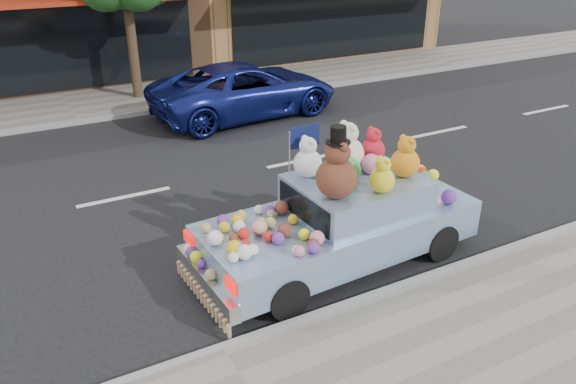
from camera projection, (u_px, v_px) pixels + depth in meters
ground at (124, 197)px, 10.89m from camera, size 120.00×120.00×0.00m
far_sidewalk at (69, 108)px, 16.03m from camera, size 60.00×3.00×0.12m
near_kerb at (222, 350)px, 6.89m from camera, size 60.00×0.12×0.13m
far_kerb at (78, 122)px, 14.84m from camera, size 60.00×0.12×0.13m
car_blue at (245, 90)px, 15.29m from camera, size 5.37×2.82×1.44m
art_car at (341, 216)px, 8.52m from camera, size 4.57×1.98×2.39m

